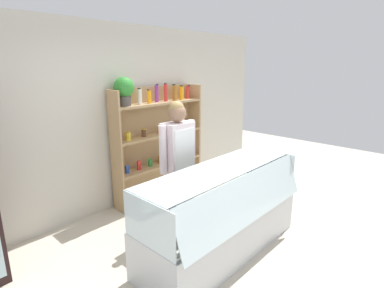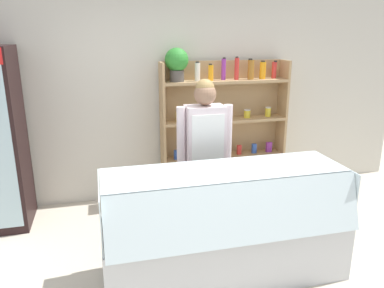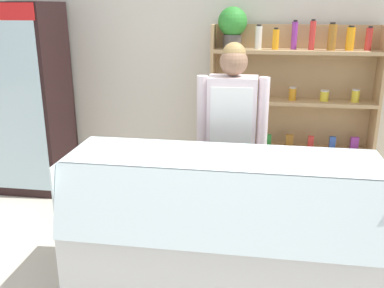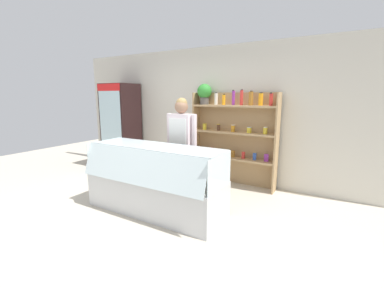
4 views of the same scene
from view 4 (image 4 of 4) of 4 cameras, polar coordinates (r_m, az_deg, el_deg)
The scene contains 6 objects.
ground_plane at distance 4.13m, azimuth -10.13°, elevation -14.30°, with size 12.00×12.00×0.00m, color beige.
back_wall at distance 5.45m, azimuth 3.41°, elevation 6.64°, with size 6.80×0.10×2.70m, color beige.
drinks_fridge at distance 6.40m, azimuth -15.48°, elevation 3.77°, with size 0.74×0.66×2.01m.
shelving_unit at distance 5.04m, azimuth 8.41°, elevation 3.45°, with size 1.66×0.29×1.96m.
deli_display_case at distance 3.98m, azimuth -8.24°, elevation -10.34°, with size 2.13×0.79×1.01m.
shop_clerk at distance 4.36m, azimuth -2.36°, elevation 1.10°, with size 0.58×0.25×1.70m.
Camera 4 is at (2.47, -2.82, 1.74)m, focal length 24.00 mm.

